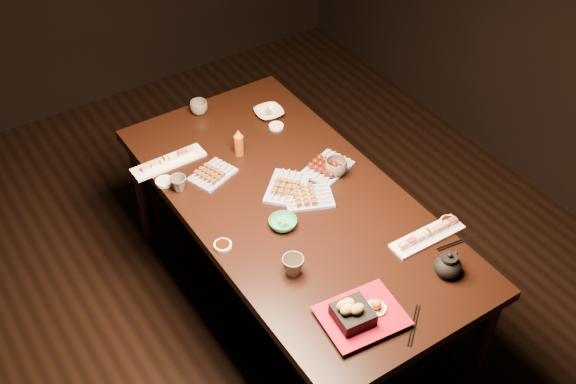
% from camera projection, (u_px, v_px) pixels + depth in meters
% --- Properties ---
extents(ground, '(5.00, 5.00, 0.00)m').
position_uv_depth(ground, '(276.00, 363.00, 3.41)').
color(ground, black).
rests_on(ground, ground).
extents(dining_table, '(1.15, 1.91, 0.75)m').
position_uv_depth(dining_table, '(294.00, 260.00, 3.39)').
color(dining_table, black).
rests_on(dining_table, ground).
extents(sushi_platter_near, '(0.34, 0.10, 0.04)m').
position_uv_depth(sushi_platter_near, '(428.00, 234.00, 2.97)').
color(sushi_platter_near, white).
rests_on(sushi_platter_near, dining_table).
extents(sushi_platter_far, '(0.35, 0.10, 0.04)m').
position_uv_depth(sushi_platter_far, '(168.00, 160.00, 3.32)').
color(sushi_platter_far, white).
rests_on(sushi_platter_far, dining_table).
extents(yakitori_plate_center, '(0.28, 0.27, 0.06)m').
position_uv_depth(yakitori_plate_center, '(287.00, 185.00, 3.18)').
color(yakitori_plate_center, '#828EB6').
rests_on(yakitori_plate_center, dining_table).
extents(yakitori_plate_right, '(0.25, 0.22, 0.05)m').
position_uv_depth(yakitori_plate_right, '(309.00, 194.00, 3.14)').
color(yakitori_plate_right, '#828EB6').
rests_on(yakitori_plate_right, dining_table).
extents(yakitori_plate_left, '(0.23, 0.20, 0.05)m').
position_uv_depth(yakitori_plate_left, '(212.00, 172.00, 3.25)').
color(yakitori_plate_left, '#828EB6').
rests_on(yakitori_plate_left, dining_table).
extents(tsukune_plate, '(0.26, 0.22, 0.06)m').
position_uv_depth(tsukune_plate, '(328.00, 165.00, 3.28)').
color(tsukune_plate, '#828EB6').
rests_on(tsukune_plate, dining_table).
extents(edamame_bowl_green, '(0.15, 0.15, 0.04)m').
position_uv_depth(edamame_bowl_green, '(283.00, 223.00, 3.02)').
color(edamame_bowl_green, '#2B855D').
rests_on(edamame_bowl_green, dining_table).
extents(edamame_bowl_cream, '(0.15, 0.15, 0.03)m').
position_uv_depth(edamame_bowl_cream, '(269.00, 113.00, 3.60)').
color(edamame_bowl_cream, beige).
rests_on(edamame_bowl_cream, dining_table).
extents(tempura_tray, '(0.33, 0.27, 0.11)m').
position_uv_depth(tempura_tray, '(362.00, 310.00, 2.63)').
color(tempura_tray, black).
rests_on(tempura_tray, dining_table).
extents(teacup_near_left, '(0.12, 0.12, 0.08)m').
position_uv_depth(teacup_near_left, '(293.00, 266.00, 2.81)').
color(teacup_near_left, '#534B40').
rests_on(teacup_near_left, dining_table).
extents(teacup_mid_right, '(0.11, 0.11, 0.08)m').
position_uv_depth(teacup_mid_right, '(336.00, 167.00, 3.25)').
color(teacup_mid_right, '#534B40').
rests_on(teacup_mid_right, dining_table).
extents(teacup_far_left, '(0.10, 0.10, 0.07)m').
position_uv_depth(teacup_far_left, '(178.00, 184.00, 3.18)').
color(teacup_far_left, '#534B40').
rests_on(teacup_far_left, dining_table).
extents(teacup_far_right, '(0.10, 0.10, 0.07)m').
position_uv_depth(teacup_far_right, '(199.00, 108.00, 3.61)').
color(teacup_far_right, '#534B40').
rests_on(teacup_far_right, dining_table).
extents(teapot, '(0.17, 0.17, 0.11)m').
position_uv_depth(teapot, '(448.00, 264.00, 2.80)').
color(teapot, black).
rests_on(teapot, dining_table).
extents(condiment_bottle, '(0.05, 0.05, 0.14)m').
position_uv_depth(condiment_bottle, '(239.00, 142.00, 3.34)').
color(condiment_bottle, '#6F310E').
rests_on(condiment_bottle, dining_table).
extents(sauce_dish_west, '(0.08, 0.08, 0.01)m').
position_uv_depth(sauce_dish_west, '(223.00, 245.00, 2.94)').
color(sauce_dish_west, white).
rests_on(sauce_dish_west, dining_table).
extents(sauce_dish_east, '(0.10, 0.10, 0.01)m').
position_uv_depth(sauce_dish_east, '(276.00, 126.00, 3.54)').
color(sauce_dish_east, white).
rests_on(sauce_dish_east, dining_table).
extents(sauce_dish_se, '(0.10, 0.10, 0.01)m').
position_uv_depth(sauce_dish_se, '(448.00, 222.00, 3.04)').
color(sauce_dish_se, white).
rests_on(sauce_dish_se, dining_table).
extents(sauce_dish_nw, '(0.11, 0.11, 0.01)m').
position_uv_depth(sauce_dish_nw, '(164.00, 182.00, 3.23)').
color(sauce_dish_nw, white).
rests_on(sauce_dish_nw, dining_table).
extents(chopsticks_near, '(0.16, 0.14, 0.01)m').
position_uv_depth(chopsticks_near, '(414.00, 325.00, 2.64)').
color(chopsticks_near, black).
rests_on(chopsticks_near, dining_table).
extents(chopsticks_se, '(0.20, 0.05, 0.01)m').
position_uv_depth(chopsticks_se, '(457.00, 242.00, 2.96)').
color(chopsticks_se, black).
rests_on(chopsticks_se, dining_table).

